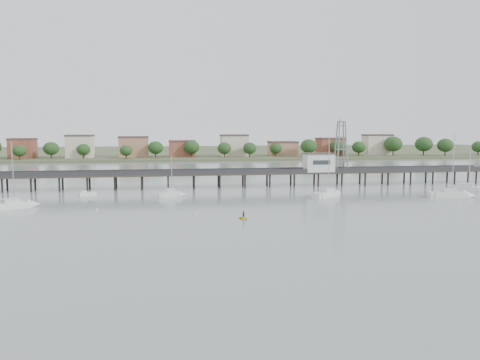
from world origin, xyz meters
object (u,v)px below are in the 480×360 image
object	(u,v)px
sailboat_a	(20,205)
white_tender	(87,194)
lattice_tower	(341,146)
sailboat_d	(457,195)
sailboat_e	(472,189)
sailboat_b	(174,194)
sailboat_c	(331,194)
pier	(232,174)
yellow_dinghy	(244,219)

from	to	relation	value
sailboat_a	white_tender	bearing A→B (deg)	24.60
lattice_tower	sailboat_d	bearing A→B (deg)	-55.70
lattice_tower	sailboat_d	xyz separation A→B (m)	(18.60, -27.27, -10.47)
sailboat_e	sailboat_d	xyz separation A→B (m)	(-10.22, -9.10, -0.01)
sailboat_d	sailboat_a	bearing A→B (deg)	-169.46
sailboat_b	sailboat_a	world-z (taller)	sailboat_a
sailboat_d	white_tender	size ratio (longest dim) A/B	3.86
sailboat_c	sailboat_b	bearing A→B (deg)	138.17
sailboat_e	sailboat_b	bearing A→B (deg)	-144.16
white_tender	pier	bearing A→B (deg)	-4.11
sailboat_b	sailboat_e	size ratio (longest dim) A/B	0.76
pier	lattice_tower	world-z (taller)	lattice_tower
sailboat_c	white_tender	world-z (taller)	sailboat_c
yellow_dinghy	lattice_tower	bearing A→B (deg)	33.92
sailboat_c	sailboat_e	world-z (taller)	sailboat_c
sailboat_e	white_tender	distance (m)	97.26
yellow_dinghy	sailboat_e	bearing A→B (deg)	4.90
pier	sailboat_c	distance (m)	29.99
sailboat_b	yellow_dinghy	bearing A→B (deg)	-78.70
lattice_tower	white_tender	bearing A→B (deg)	-170.39
lattice_tower	sailboat_e	bearing A→B (deg)	-32.23
pier	yellow_dinghy	distance (m)	45.92
pier	yellow_dinghy	world-z (taller)	pier
sailboat_b	white_tender	xyz separation A→B (m)	(-20.66, 4.52, -0.19)
lattice_tower	yellow_dinghy	size ratio (longest dim) A/B	6.12
pier	sailboat_a	distance (m)	54.74
sailboat_b	yellow_dinghy	world-z (taller)	sailboat_b
pier	lattice_tower	size ratio (longest dim) A/B	9.68
sailboat_a	yellow_dinghy	world-z (taller)	sailboat_a
sailboat_e	sailboat_a	bearing A→B (deg)	-137.83
white_tender	sailboat_e	bearing A→B (deg)	-25.48
lattice_tower	yellow_dinghy	distance (m)	58.83
sailboat_c	yellow_dinghy	distance (m)	35.35
sailboat_a	sailboat_e	size ratio (longest dim) A/B	1.10
sailboat_c	sailboat_d	xyz separation A→B (m)	(28.81, -6.39, -0.00)
sailboat_c	lattice_tower	bearing A→B (deg)	29.46
lattice_tower	sailboat_e	xyz separation A→B (m)	(28.83, -18.17, -10.46)
sailboat_a	white_tender	xyz separation A→B (m)	(10.72, 15.59, -0.17)
pier	white_tender	distance (m)	38.63
sailboat_b	yellow_dinghy	size ratio (longest dim) A/B	3.97
pier	sailboat_e	xyz separation A→B (m)	(60.33, -18.17, -3.15)
sailboat_a	sailboat_e	bearing A→B (deg)	-26.13
pier	sailboat_e	size ratio (longest dim) A/B	11.32
sailboat_b	sailboat_c	xyz separation A→B (m)	(37.34, -4.82, -0.03)
lattice_tower	sailboat_a	xyz separation A→B (m)	(-78.93, -27.14, -10.46)
sailboat_b	sailboat_a	xyz separation A→B (m)	(-31.38, -11.07, -0.02)
lattice_tower	sailboat_b	distance (m)	51.27
pier	sailboat_c	world-z (taller)	sailboat_c
sailboat_a	sailboat_d	world-z (taller)	sailboat_d
sailboat_e	sailboat_c	bearing A→B (deg)	-138.61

